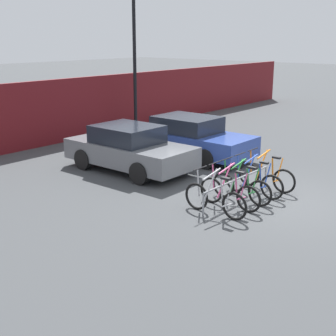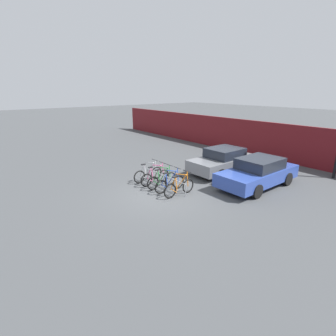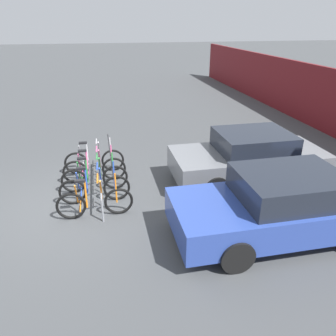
# 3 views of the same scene
# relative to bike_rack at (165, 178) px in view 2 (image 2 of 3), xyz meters

# --- Properties ---
(ground_plane) EXTENTS (120.00, 120.00, 0.00)m
(ground_plane) POSITION_rel_bike_rack_xyz_m (0.59, -0.68, -0.48)
(ground_plane) COLOR #424447
(hoarding_wall) EXTENTS (36.00, 0.16, 2.44)m
(hoarding_wall) POSITION_rel_bike_rack_xyz_m (0.59, 8.82, 0.74)
(hoarding_wall) COLOR maroon
(hoarding_wall) RESTS_ON ground
(bike_rack) EXTENTS (2.98, 0.04, 0.57)m
(bike_rack) POSITION_rel_bike_rack_xyz_m (0.00, 0.00, 0.00)
(bike_rack) COLOR gray
(bike_rack) RESTS_ON ground
(bicycle_silver) EXTENTS (0.68, 1.71, 1.05)m
(bicycle_silver) POSITION_rel_bike_rack_xyz_m (-1.22, -0.15, -0.10)
(bicycle_silver) COLOR black
(bicycle_silver) RESTS_ON ground
(bicycle_pink) EXTENTS (0.68, 1.71, 1.05)m
(bicycle_pink) POSITION_rel_bike_rack_xyz_m (-0.60, -0.15, -0.10)
(bicycle_pink) COLOR black
(bicycle_pink) RESTS_ON ground
(bicycle_green) EXTENTS (0.68, 1.71, 1.05)m
(bicycle_green) POSITION_rel_bike_rack_xyz_m (-0.06, -0.15, -0.10)
(bicycle_green) COLOR black
(bicycle_green) RESTS_ON ground
(bicycle_blue) EXTENTS (0.68, 1.71, 1.05)m
(bicycle_blue) POSITION_rel_bike_rack_xyz_m (0.55, -0.15, -0.10)
(bicycle_blue) COLOR black
(bicycle_blue) RESTS_ON ground
(bicycle_orange) EXTENTS (0.68, 1.71, 1.05)m
(bicycle_orange) POSITION_rel_bike_rack_xyz_m (1.22, -0.15, -0.10)
(bicycle_orange) COLOR black
(bicycle_orange) RESTS_ON ground
(car_grey) EXTENTS (1.91, 4.11, 1.40)m
(car_grey) POSITION_rel_bike_rack_xyz_m (0.21, 3.98, 0.22)
(car_grey) COLOR slate
(car_grey) RESTS_ON ground
(car_blue) EXTENTS (1.91, 4.44, 1.40)m
(car_blue) POSITION_rel_bike_rack_xyz_m (2.69, 3.58, 0.22)
(car_blue) COLOR #2D479E
(car_blue) RESTS_ON ground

